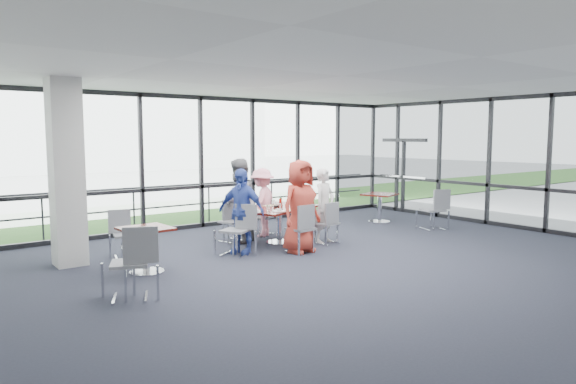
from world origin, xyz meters
TOP-DOWN VIEW (x-y plane):
  - floor at (0.00, 0.00)m, footprint 12.00×10.00m
  - ceiling at (0.00, 0.00)m, footprint 12.00×10.00m
  - curtain_wall_back at (0.00, 5.00)m, footprint 12.00×0.10m
  - curtain_wall_right at (6.00, 0.00)m, footprint 0.10×10.00m
  - exit_door at (6.00, 3.75)m, footprint 0.12×1.60m
  - structural_column at (-3.60, 3.00)m, footprint 0.50×0.50m
  - apron at (0.00, 10.00)m, footprint 80.00×70.00m
  - grass_strip at (0.00, 8.00)m, footprint 80.00×5.00m
  - hangar_main at (4.00, 32.00)m, footprint 24.00×10.00m
  - guard_rail at (0.00, 5.60)m, footprint 12.00×0.06m
  - main_table at (0.38, 2.29)m, footprint 1.99×1.51m
  - side_table_left at (-2.75, 1.67)m, footprint 0.79×0.79m
  - side_table_right at (4.02, 2.84)m, footprint 1.00×1.00m
  - diner_near_left at (0.19, 1.35)m, footprint 0.93×0.66m
  - diner_near_right at (1.16, 1.75)m, footprint 0.66×0.55m
  - diner_far_left at (-0.29, 2.81)m, footprint 1.01×0.90m
  - diner_far_right at (0.52, 3.13)m, footprint 1.10×0.96m
  - diner_end at (-0.76, 1.94)m, footprint 0.91×1.08m
  - chair_main_nl at (0.19, 1.33)m, footprint 0.50×0.50m
  - chair_main_nr at (1.12, 1.64)m, footprint 0.46×0.46m
  - chair_main_fl at (-0.35, 3.00)m, footprint 0.52×0.52m
  - chair_main_fr at (0.60, 3.24)m, footprint 0.53×0.53m
  - chair_main_end at (-0.95, 1.87)m, footprint 0.63×0.63m
  - chair_spare_la at (-3.45, 0.50)m, footprint 0.64×0.64m
  - chair_spare_lb at (-2.65, 2.89)m, footprint 0.51×0.51m
  - chair_spare_r at (4.22, 1.33)m, footprint 0.60×0.60m
  - plate_nl at (0.04, 1.82)m, footprint 0.26×0.26m
  - plate_nr at (1.00, 2.13)m, footprint 0.24×0.24m
  - plate_fl at (-0.19, 2.46)m, footprint 0.26×0.26m
  - plate_fr at (0.69, 2.78)m, footprint 0.24×0.24m
  - plate_end at (-0.35, 2.02)m, footprint 0.28×0.28m
  - tumbler_a at (0.25, 2.04)m, footprint 0.07×0.07m
  - tumbler_b at (0.69, 2.21)m, footprint 0.07×0.07m
  - tumbler_c at (0.40, 2.53)m, footprint 0.07×0.07m
  - tumbler_d at (-0.17, 1.90)m, footprint 0.07×0.07m
  - menu_a at (0.40, 1.90)m, footprint 0.33×0.28m
  - menu_b at (1.15, 2.30)m, footprint 0.36×0.28m
  - menu_c at (0.38, 2.66)m, footprint 0.35×0.31m
  - condiment_caddy at (0.36, 2.35)m, footprint 0.10×0.07m
  - ketchup_bottle at (0.42, 2.30)m, footprint 0.06×0.06m
  - green_bottle at (0.46, 2.34)m, footprint 0.05×0.05m

SIDE VIEW (x-z plane):
  - apron at x=0.00m, z-range -0.03..-0.01m
  - floor at x=0.00m, z-range -0.02..0.00m
  - grass_strip at x=0.00m, z-range 0.01..0.01m
  - chair_main_fr at x=0.60m, z-range 0.00..0.81m
  - chair_main_nr at x=1.12m, z-range 0.00..0.85m
  - chair_spare_lb at x=-2.65m, z-range 0.00..0.86m
  - chair_main_fl at x=-0.35m, z-range 0.00..0.86m
  - chair_main_nl at x=0.19m, z-range 0.00..0.92m
  - chair_main_end at x=-0.95m, z-range 0.00..0.94m
  - chair_spare_r at x=4.22m, z-range 0.00..0.95m
  - chair_spare_la at x=-3.45m, z-range 0.00..0.99m
  - guard_rail at x=0.00m, z-range 0.47..0.53m
  - main_table at x=0.38m, z-range 0.24..0.99m
  - side_table_left at x=-2.75m, z-range 0.24..0.99m
  - side_table_right at x=4.02m, z-range 0.24..0.99m
  - menu_a at x=0.40m, z-range 0.75..0.75m
  - menu_b at x=1.15m, z-range 0.75..0.75m
  - menu_c at x=0.38m, z-range 0.75..0.75m
  - plate_nl at x=0.04m, z-range 0.75..0.76m
  - plate_nr at x=1.00m, z-range 0.75..0.76m
  - plate_fl at x=-0.19m, z-range 0.75..0.76m
  - plate_fr at x=0.69m, z-range 0.75..0.76m
  - plate_end at x=-0.35m, z-range 0.75..0.76m
  - diner_far_right at x=0.52m, z-range 0.00..1.53m
  - condiment_caddy at x=0.36m, z-range 0.75..0.79m
  - diner_near_right at x=1.16m, z-range 0.00..1.56m
  - diner_end at x=-0.76m, z-range 0.00..1.62m
  - tumbler_d at x=-0.17m, z-range 0.75..0.89m
  - tumbler_a at x=0.25m, z-range 0.75..0.89m
  - tumbler_c at x=0.40m, z-range 0.75..0.89m
  - tumbler_b at x=0.69m, z-range 0.75..0.90m
  - ketchup_bottle at x=0.42m, z-range 0.75..0.93m
  - green_bottle at x=0.46m, z-range 0.75..0.95m
  - diner_far_left at x=-0.29m, z-range 0.00..1.77m
  - diner_near_left at x=0.19m, z-range 0.00..1.78m
  - exit_door at x=6.00m, z-range 0.00..2.10m
  - curtain_wall_back at x=0.00m, z-range 0.00..3.20m
  - curtain_wall_right at x=6.00m, z-range 0.00..3.20m
  - structural_column at x=-3.60m, z-range 0.00..3.20m
  - hangar_main at x=4.00m, z-range 0.00..6.00m
  - ceiling at x=0.00m, z-range 3.18..3.22m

